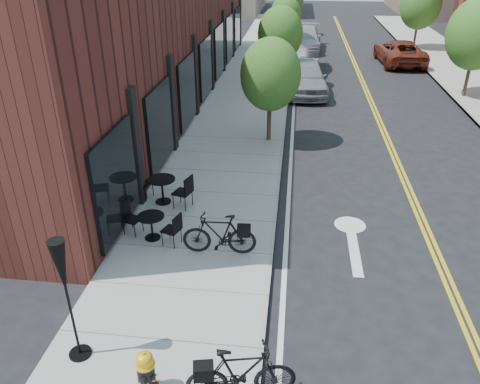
{
  "coord_description": "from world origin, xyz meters",
  "views": [
    {
      "loc": [
        0.31,
        -7.81,
        6.78
      ],
      "look_at": [
        -0.98,
        2.96,
        1.0
      ],
      "focal_mm": 35.0,
      "sensor_mm": 36.0,
      "label": 1
    }
  ],
  "objects_px": {
    "bicycle_right": "(241,374)",
    "patio_umbrella": "(63,276)",
    "parked_car_c": "(305,39)",
    "bicycle_left": "(219,234)",
    "bistro_set_c": "(162,187)",
    "parked_car_b": "(306,59)",
    "parked_car_far": "(399,52)",
    "bistro_set_b": "(151,224)",
    "parked_car_a": "(306,77)",
    "fire_hydrant": "(146,373)"
  },
  "relations": [
    {
      "from": "bistro_set_c",
      "to": "patio_umbrella",
      "type": "distance_m",
      "value": 5.9
    },
    {
      "from": "parked_car_a",
      "to": "parked_car_b",
      "type": "relative_size",
      "value": 1.08
    },
    {
      "from": "patio_umbrella",
      "to": "parked_car_a",
      "type": "bearing_deg",
      "value": 76.98
    },
    {
      "from": "bicycle_left",
      "to": "bistro_set_b",
      "type": "distance_m",
      "value": 1.85
    },
    {
      "from": "bicycle_right",
      "to": "parked_car_c",
      "type": "relative_size",
      "value": 0.33
    },
    {
      "from": "bicycle_right",
      "to": "bistro_set_b",
      "type": "relative_size",
      "value": 1.12
    },
    {
      "from": "fire_hydrant",
      "to": "bicycle_right",
      "type": "distance_m",
      "value": 1.58
    },
    {
      "from": "patio_umbrella",
      "to": "parked_car_b",
      "type": "xyz_separation_m",
      "value": [
        4.18,
        22.68,
        -1.17
      ]
    },
    {
      "from": "fire_hydrant",
      "to": "bistro_set_c",
      "type": "height_order",
      "value": "bistro_set_c"
    },
    {
      "from": "parked_car_a",
      "to": "parked_car_far",
      "type": "relative_size",
      "value": 0.91
    },
    {
      "from": "fire_hydrant",
      "to": "parked_car_far",
      "type": "bearing_deg",
      "value": 95.62
    },
    {
      "from": "parked_car_c",
      "to": "bistro_set_b",
      "type": "bearing_deg",
      "value": -96.52
    },
    {
      "from": "patio_umbrella",
      "to": "bicycle_left",
      "type": "bearing_deg",
      "value": 59.41
    },
    {
      "from": "parked_car_c",
      "to": "fire_hydrant",
      "type": "bearing_deg",
      "value": -92.84
    },
    {
      "from": "bistro_set_b",
      "to": "patio_umbrella",
      "type": "distance_m",
      "value": 4.12
    },
    {
      "from": "bicycle_right",
      "to": "patio_umbrella",
      "type": "distance_m",
      "value": 3.33
    },
    {
      "from": "parked_car_far",
      "to": "bistro_set_b",
      "type": "bearing_deg",
      "value": 62.1
    },
    {
      "from": "patio_umbrella",
      "to": "parked_car_c",
      "type": "xyz_separation_m",
      "value": [
        4.14,
        28.88,
        -1.11
      ]
    },
    {
      "from": "bicycle_right",
      "to": "patio_umbrella",
      "type": "bearing_deg",
      "value": 67.58
    },
    {
      "from": "bistro_set_b",
      "to": "patio_umbrella",
      "type": "height_order",
      "value": "patio_umbrella"
    },
    {
      "from": "bistro_set_c",
      "to": "parked_car_b",
      "type": "relative_size",
      "value": 0.41
    },
    {
      "from": "bistro_set_b",
      "to": "parked_car_c",
      "type": "relative_size",
      "value": 0.3
    },
    {
      "from": "patio_umbrella",
      "to": "parked_car_a",
      "type": "relative_size",
      "value": 0.52
    },
    {
      "from": "bicycle_right",
      "to": "parked_car_far",
      "type": "distance_m",
      "value": 26.77
    },
    {
      "from": "bicycle_left",
      "to": "bistro_set_c",
      "type": "height_order",
      "value": "bicycle_left"
    },
    {
      "from": "parked_car_b",
      "to": "bistro_set_b",
      "type": "bearing_deg",
      "value": -99.05
    },
    {
      "from": "bistro_set_c",
      "to": "parked_car_c",
      "type": "distance_m",
      "value": 23.49
    },
    {
      "from": "parked_car_c",
      "to": "parked_car_far",
      "type": "distance_m",
      "value": 6.92
    },
    {
      "from": "bicycle_right",
      "to": "patio_umbrella",
      "type": "height_order",
      "value": "patio_umbrella"
    },
    {
      "from": "bicycle_left",
      "to": "patio_umbrella",
      "type": "relative_size",
      "value": 0.71
    },
    {
      "from": "bistro_set_c",
      "to": "parked_car_far",
      "type": "bearing_deg",
      "value": 80.56
    },
    {
      "from": "bistro_set_b",
      "to": "parked_car_c",
      "type": "height_order",
      "value": "parked_car_c"
    },
    {
      "from": "patio_umbrella",
      "to": "parked_car_far",
      "type": "height_order",
      "value": "patio_umbrella"
    },
    {
      "from": "bicycle_left",
      "to": "bicycle_right",
      "type": "bearing_deg",
      "value": 10.79
    },
    {
      "from": "parked_car_a",
      "to": "parked_car_c",
      "type": "distance_m",
      "value": 10.94
    },
    {
      "from": "parked_car_a",
      "to": "parked_car_far",
      "type": "xyz_separation_m",
      "value": [
        5.89,
        7.33,
        -0.08
      ]
    },
    {
      "from": "parked_car_c",
      "to": "parked_car_far",
      "type": "height_order",
      "value": "parked_car_c"
    },
    {
      "from": "parked_car_a",
      "to": "fire_hydrant",
      "type": "bearing_deg",
      "value": -103.32
    },
    {
      "from": "bistro_set_c",
      "to": "parked_car_a",
      "type": "height_order",
      "value": "parked_car_a"
    },
    {
      "from": "bicycle_left",
      "to": "bistro_set_c",
      "type": "distance_m",
      "value": 3.07
    },
    {
      "from": "bicycle_left",
      "to": "bistro_set_c",
      "type": "xyz_separation_m",
      "value": [
        -2.03,
        2.3,
        -0.04
      ]
    },
    {
      "from": "patio_umbrella",
      "to": "bistro_set_c",
      "type": "bearing_deg",
      "value": 89.86
    },
    {
      "from": "bistro_set_c",
      "to": "bicycle_left",
      "type": "bearing_deg",
      "value": -30.89
    },
    {
      "from": "bicycle_right",
      "to": "parked_car_c",
      "type": "height_order",
      "value": "parked_car_c"
    },
    {
      "from": "bicycle_right",
      "to": "parked_car_b",
      "type": "height_order",
      "value": "parked_car_b"
    },
    {
      "from": "bistro_set_c",
      "to": "parked_car_a",
      "type": "distance_m",
      "value": 12.87
    },
    {
      "from": "bicycle_left",
      "to": "parked_car_far",
      "type": "bearing_deg",
      "value": 156.73
    },
    {
      "from": "fire_hydrant",
      "to": "bistro_set_b",
      "type": "relative_size",
      "value": 0.54
    },
    {
      "from": "bistro_set_b",
      "to": "parked_car_far",
      "type": "height_order",
      "value": "parked_car_far"
    },
    {
      "from": "parked_car_a",
      "to": "parked_car_c",
      "type": "relative_size",
      "value": 0.88
    }
  ]
}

